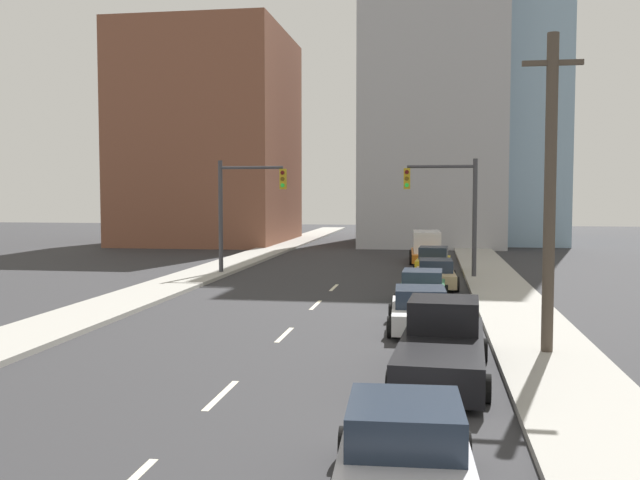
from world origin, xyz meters
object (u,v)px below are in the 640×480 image
sedan_green (422,289)px  pickup_truck_black (442,346)px  traffic_signal_left (239,202)px  sedan_silver (405,455)px  sedan_yellow (433,262)px  sedan_tan (436,274)px  sedan_white (420,311)px  box_truck_orange (427,248)px  traffic_signal_right (455,202)px  utility_pole_right_mid (550,193)px

sedan_green → pickup_truck_black: bearing=-85.5°
traffic_signal_left → sedan_silver: size_ratio=1.45×
sedan_green → sedan_yellow: sedan_yellow is taller
sedan_green → sedan_tan: size_ratio=0.94×
pickup_truck_black → sedan_silver: bearing=-91.9°
sedan_silver → sedan_white: sedan_silver is taller
sedan_silver → sedan_green: (-0.01, 18.86, -0.02)m
traffic_signal_left → box_truck_orange: 13.96m
pickup_truck_black → sedan_white: pickup_truck_black is taller
traffic_signal_left → traffic_signal_right: size_ratio=1.00×
utility_pole_right_mid → sedan_white: size_ratio=1.95×
traffic_signal_left → sedan_tan: size_ratio=1.38×
traffic_signal_left → sedan_green: bearing=-40.9°
traffic_signal_right → box_truck_orange: size_ratio=0.99×
box_truck_orange → traffic_signal_right: bearing=-82.6°
sedan_white → sedan_silver: bearing=-92.5°
sedan_tan → traffic_signal_left: bearing=159.9°
sedan_yellow → traffic_signal_right: bearing=-62.2°
sedan_silver → sedan_yellow: bearing=86.6°
sedan_white → sedan_yellow: size_ratio=1.05×
sedan_silver → sedan_tan: 24.11m
sedan_silver → box_truck_orange: size_ratio=0.69×
pickup_truck_black → box_truck_orange: bearing=94.3°
sedan_white → pickup_truck_black: bearing=-86.3°
sedan_silver → pickup_truck_black: bearing=82.4°
box_truck_orange → sedan_white: bearing=-92.1°
sedan_white → sedan_tan: 10.88m
traffic_signal_right → box_truck_orange: traffic_signal_right is taller
sedan_silver → sedan_white: (-0.00, 13.23, -0.01)m
sedan_green → box_truck_orange: bearing=91.2°
box_truck_orange → utility_pole_right_mid: bearing=-84.6°
sedan_white → sedan_yellow: bearing=86.0°
box_truck_orange → sedan_tan: bearing=-89.6°
traffic_signal_left → sedan_tan: traffic_signal_left is taller
sedan_yellow → box_truck_orange: box_truck_orange is taller
traffic_signal_right → sedan_white: (-1.52, -14.43, -3.41)m
utility_pole_right_mid → box_truck_orange: size_ratio=1.38×
traffic_signal_left → sedan_green: (10.16, -8.80, -3.42)m
traffic_signal_right → sedan_white: bearing=-96.0°
pickup_truck_black → sedan_tan: 16.80m
traffic_signal_right → utility_pole_right_mid: 18.01m
sedan_green → sedan_tan: (0.56, 5.24, -0.00)m
traffic_signal_right → pickup_truck_black: bearing=-92.5°
traffic_signal_right → sedan_silver: (-1.52, -27.66, -3.40)m
sedan_silver → sedan_tan: sedan_silver is taller
sedan_green → sedan_tan: bearing=85.2°
sedan_white → sedan_tan: (0.55, 10.87, -0.02)m
traffic_signal_right → sedan_white: 14.90m
sedan_tan → sedan_yellow: size_ratio=1.06×
traffic_signal_left → sedan_green: traffic_signal_left is taller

